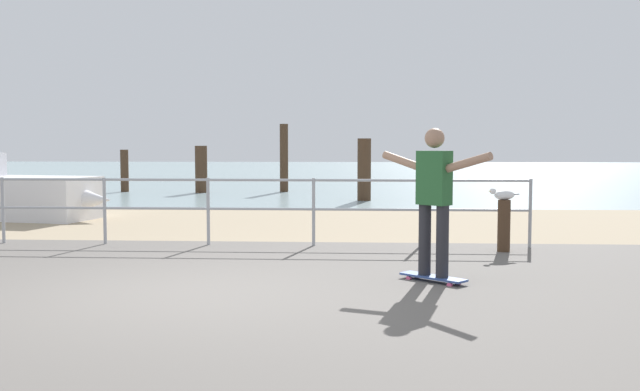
{
  "coord_description": "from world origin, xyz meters",
  "views": [
    {
      "loc": [
        1.88,
        -7.03,
        1.54
      ],
      "look_at": [
        1.34,
        2.0,
        0.9
      ],
      "focal_mm": 39.57,
      "sensor_mm": 36.0,
      "label": 1
    }
  ],
  "objects_px": {
    "skateboarder": "(434,193)",
    "sailboat": "(0,194)",
    "skateboard": "(433,277)",
    "bollard_short": "(504,226)",
    "seagull": "(503,195)"
  },
  "relations": [
    {
      "from": "skateboarder",
      "to": "sailboat",
      "type": "bearing_deg",
      "value": 142.39
    },
    {
      "from": "skateboard",
      "to": "bollard_short",
      "type": "xyz_separation_m",
      "value": [
        1.24,
        2.34,
        0.32
      ]
    },
    {
      "from": "seagull",
      "to": "skateboarder",
      "type": "bearing_deg",
      "value": -117.7
    },
    {
      "from": "seagull",
      "to": "sailboat",
      "type": "bearing_deg",
      "value": 156.72
    },
    {
      "from": "sailboat",
      "to": "bollard_short",
      "type": "height_order",
      "value": "sailboat"
    },
    {
      "from": "sailboat",
      "to": "bollard_short",
      "type": "distance_m",
      "value": 10.49
    },
    {
      "from": "skateboard",
      "to": "seagull",
      "type": "bearing_deg",
      "value": 62.3
    },
    {
      "from": "skateboarder",
      "to": "bollard_short",
      "type": "distance_m",
      "value": 2.72
    },
    {
      "from": "skateboard",
      "to": "seagull",
      "type": "distance_m",
      "value": 2.74
    },
    {
      "from": "sailboat",
      "to": "skateboarder",
      "type": "xyz_separation_m",
      "value": [
        8.4,
        -6.47,
        0.5
      ]
    },
    {
      "from": "sailboat",
      "to": "seagull",
      "type": "relative_size",
      "value": 11.01
    },
    {
      "from": "skateboarder",
      "to": "bollard_short",
      "type": "relative_size",
      "value": 2.15
    },
    {
      "from": "sailboat",
      "to": "bollard_short",
      "type": "bearing_deg",
      "value": -23.22
    },
    {
      "from": "skateboard",
      "to": "bollard_short",
      "type": "bearing_deg",
      "value": 62.05
    },
    {
      "from": "skateboarder",
      "to": "bollard_short",
      "type": "height_order",
      "value": "skateboarder"
    }
  ]
}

